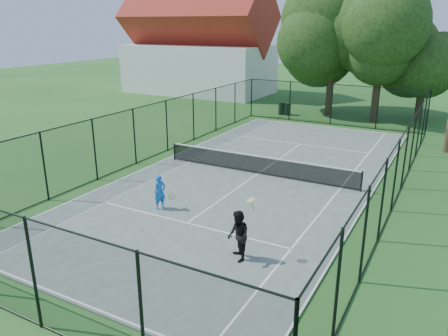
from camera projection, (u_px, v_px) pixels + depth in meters
The scene contains 12 objects.
ground at pixel (258, 175), 21.67m from camera, with size 120.00×120.00×0.00m, color #23581E.
tennis_court at pixel (258, 174), 21.66m from camera, with size 11.00×24.00×0.06m, color #515F58.
tennis_net at pixel (258, 164), 21.49m from camera, with size 10.08×0.08×0.95m.
fence at pixel (259, 146), 21.20m from camera, with size 13.10×26.10×3.00m.
tree_near_left at pixel (334, 40), 34.15m from camera, with size 7.38×7.38×9.63m.
tree_near_mid at pixel (382, 43), 31.65m from camera, with size 7.24×7.24×9.47m.
tree_near_right at pixel (426, 58), 32.45m from camera, with size 5.34×5.34×7.37m.
building at pixel (198, 46), 46.17m from camera, with size 15.30×8.15×11.87m.
trash_bin_left at pixel (282, 108), 35.92m from camera, with size 0.58×0.58×1.00m.
trash_bin_right at pixel (287, 109), 35.74m from camera, with size 0.58×0.58×0.95m.
player_blue at pixel (160, 192), 17.40m from camera, with size 0.84×0.60×1.41m.
player_black at pixel (238, 236), 13.56m from camera, with size 0.99×1.08×2.48m.
Camera 1 is at (8.31, -18.76, 7.16)m, focal length 35.00 mm.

